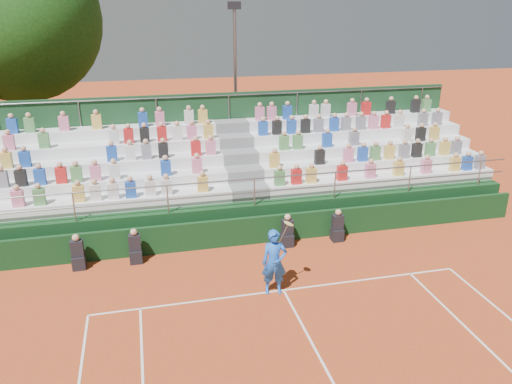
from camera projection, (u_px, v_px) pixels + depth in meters
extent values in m
plane|color=#B4451E|center=(284.00, 290.00, 14.62)|extent=(90.00, 90.00, 0.00)
cube|color=white|center=(284.00, 290.00, 14.62)|extent=(11.00, 0.06, 0.01)
cube|color=white|center=(322.00, 361.00, 11.71)|extent=(0.06, 6.40, 0.01)
cube|color=black|center=(258.00, 230.00, 17.36)|extent=(20.00, 0.15, 1.00)
cube|color=black|center=(79.00, 262.00, 15.76)|extent=(0.40, 0.40, 0.44)
cube|color=black|center=(77.00, 249.00, 15.59)|extent=(0.38, 0.25, 0.55)
sphere|color=tan|center=(76.00, 238.00, 15.46)|extent=(0.22, 0.22, 0.22)
cube|color=black|center=(136.00, 256.00, 16.14)|extent=(0.40, 0.40, 0.44)
cube|color=black|center=(135.00, 243.00, 15.97)|extent=(0.38, 0.25, 0.55)
sphere|color=tan|center=(134.00, 232.00, 15.84)|extent=(0.22, 0.22, 0.22)
cube|color=black|center=(287.00, 240.00, 17.25)|extent=(0.40, 0.40, 0.44)
cube|color=black|center=(287.00, 227.00, 17.08)|extent=(0.38, 0.25, 0.55)
sphere|color=tan|center=(288.00, 217.00, 16.94)|extent=(0.22, 0.22, 0.22)
cube|color=black|center=(337.00, 235.00, 17.64)|extent=(0.40, 0.40, 0.44)
cube|color=black|center=(338.00, 222.00, 17.47)|extent=(0.38, 0.25, 0.55)
sphere|color=tan|center=(338.00, 212.00, 17.34)|extent=(0.22, 0.22, 0.22)
cube|color=black|center=(240.00, 196.00, 20.14)|extent=(20.00, 5.20, 1.20)
cube|color=white|center=(98.00, 204.00, 17.18)|extent=(9.30, 0.85, 0.42)
cube|color=white|center=(382.00, 180.00, 19.49)|extent=(9.30, 0.85, 0.42)
cube|color=slate|center=(249.00, 191.00, 18.33)|extent=(1.40, 0.85, 0.42)
cube|color=white|center=(98.00, 184.00, 17.80)|extent=(9.30, 0.85, 0.42)
cube|color=white|center=(374.00, 164.00, 20.11)|extent=(9.30, 0.85, 0.42)
cube|color=slate|center=(244.00, 173.00, 18.96)|extent=(1.40, 0.85, 0.42)
cube|color=white|center=(98.00, 166.00, 18.43)|extent=(9.30, 0.85, 0.42)
cube|color=white|center=(365.00, 148.00, 20.74)|extent=(9.30, 0.85, 0.42)
cube|color=slate|center=(239.00, 157.00, 19.58)|extent=(1.40, 0.85, 0.42)
cube|color=white|center=(98.00, 149.00, 19.05)|extent=(9.30, 0.85, 0.42)
cube|color=white|center=(358.00, 133.00, 21.36)|extent=(9.30, 0.85, 0.42)
cube|color=slate|center=(235.00, 141.00, 20.21)|extent=(1.40, 0.85, 0.42)
cube|color=white|center=(98.00, 133.00, 19.68)|extent=(9.30, 0.85, 0.42)
cube|color=white|center=(350.00, 120.00, 21.99)|extent=(9.30, 0.85, 0.42)
cube|color=slate|center=(231.00, 126.00, 20.83)|extent=(1.40, 0.85, 0.42)
cube|color=#183E21|center=(229.00, 143.00, 21.62)|extent=(20.00, 0.12, 4.40)
cylinder|color=gray|center=(254.00, 179.00, 17.26)|extent=(20.00, 0.05, 0.05)
cylinder|color=gray|center=(229.00, 95.00, 20.79)|extent=(20.00, 0.05, 0.05)
cube|color=pink|center=(18.00, 198.00, 16.34)|extent=(0.36, 0.24, 0.56)
cube|color=#4C8C4C|center=(39.00, 197.00, 16.48)|extent=(0.36, 0.24, 0.56)
cube|color=gold|center=(79.00, 194.00, 16.75)|extent=(0.36, 0.24, 0.56)
cube|color=silver|center=(95.00, 192.00, 16.86)|extent=(0.36, 0.24, 0.56)
cube|color=silver|center=(113.00, 191.00, 16.99)|extent=(0.36, 0.24, 0.56)
cube|color=#1E4CB2|center=(131.00, 189.00, 17.12)|extent=(0.36, 0.24, 0.56)
cube|color=silver|center=(150.00, 188.00, 17.26)|extent=(0.36, 0.24, 0.56)
cube|color=silver|center=(167.00, 187.00, 17.38)|extent=(0.36, 0.24, 0.56)
cube|color=gold|center=(203.00, 184.00, 17.65)|extent=(0.36, 0.24, 0.56)
cube|color=slate|center=(2.00, 179.00, 16.84)|extent=(0.36, 0.24, 0.56)
cube|color=black|center=(21.00, 178.00, 16.96)|extent=(0.36, 0.24, 0.56)
cube|color=#1E4CB2|center=(40.00, 177.00, 17.09)|extent=(0.36, 0.24, 0.56)
cube|color=red|center=(61.00, 175.00, 17.24)|extent=(0.36, 0.24, 0.56)
cube|color=#4C8C4C|center=(77.00, 174.00, 17.35)|extent=(0.36, 0.24, 0.56)
cube|color=pink|center=(95.00, 173.00, 17.49)|extent=(0.36, 0.24, 0.56)
cube|color=silver|center=(114.00, 171.00, 17.63)|extent=(0.36, 0.24, 0.56)
cube|color=#1E4CB2|center=(166.00, 168.00, 18.02)|extent=(0.36, 0.24, 0.56)
cube|color=pink|center=(197.00, 166.00, 18.26)|extent=(0.36, 0.24, 0.56)
cube|color=gold|center=(6.00, 160.00, 17.47)|extent=(0.36, 0.24, 0.56)
cube|color=#1E4CB2|center=(25.00, 159.00, 17.60)|extent=(0.36, 0.24, 0.56)
cube|color=#1E4CB2|center=(112.00, 154.00, 18.24)|extent=(0.36, 0.24, 0.56)
cube|color=silver|center=(131.00, 152.00, 18.38)|extent=(0.36, 0.24, 0.56)
cube|color=slate|center=(146.00, 151.00, 18.50)|extent=(0.36, 0.24, 0.56)
cube|color=black|center=(163.00, 150.00, 18.64)|extent=(0.36, 0.24, 0.56)
cube|color=red|center=(196.00, 148.00, 18.90)|extent=(0.36, 0.24, 0.56)
cube|color=pink|center=(211.00, 147.00, 19.02)|extent=(0.36, 0.24, 0.56)
cube|color=pink|center=(9.00, 142.00, 18.09)|extent=(0.36, 0.24, 0.56)
cube|color=#4C8C4C|center=(44.00, 140.00, 18.34)|extent=(0.36, 0.24, 0.56)
cube|color=silver|center=(114.00, 137.00, 18.88)|extent=(0.36, 0.24, 0.56)
cube|color=red|center=(129.00, 136.00, 19.00)|extent=(0.36, 0.24, 0.56)
cube|color=black|center=(145.00, 135.00, 19.13)|extent=(0.36, 0.24, 0.56)
cube|color=red|center=(162.00, 134.00, 19.27)|extent=(0.36, 0.24, 0.56)
cube|color=silver|center=(177.00, 133.00, 19.40)|extent=(0.36, 0.24, 0.56)
cube|color=pink|center=(192.00, 132.00, 19.52)|extent=(0.36, 0.24, 0.56)
cube|color=gold|center=(208.00, 131.00, 19.66)|extent=(0.36, 0.24, 0.56)
cube|color=#1E4CB2|center=(12.00, 126.00, 18.71)|extent=(0.36, 0.24, 0.56)
cube|color=#4C8C4C|center=(30.00, 125.00, 18.84)|extent=(0.36, 0.24, 0.56)
cube|color=pink|center=(64.00, 123.00, 19.11)|extent=(0.36, 0.24, 0.56)
cube|color=gold|center=(97.00, 122.00, 19.37)|extent=(0.36, 0.24, 0.56)
cube|color=#1E4CB2|center=(143.00, 119.00, 19.75)|extent=(0.36, 0.24, 0.56)
cube|color=pink|center=(160.00, 119.00, 19.89)|extent=(0.36, 0.24, 0.56)
cube|color=silver|center=(189.00, 117.00, 20.14)|extent=(0.36, 0.24, 0.56)
cube|color=gold|center=(203.00, 116.00, 20.26)|extent=(0.36, 0.24, 0.56)
cube|color=#4C8C4C|center=(279.00, 178.00, 18.26)|extent=(0.36, 0.24, 0.56)
cube|color=red|center=(296.00, 176.00, 18.40)|extent=(0.36, 0.24, 0.56)
cube|color=gold|center=(311.00, 175.00, 18.53)|extent=(0.36, 0.24, 0.56)
cube|color=red|center=(342.00, 173.00, 18.79)|extent=(0.36, 0.24, 0.56)
cube|color=pink|center=(370.00, 171.00, 19.04)|extent=(0.36, 0.24, 0.56)
cube|color=gold|center=(399.00, 168.00, 19.30)|extent=(0.36, 0.24, 0.56)
cube|color=pink|center=(426.00, 166.00, 19.56)|extent=(0.36, 0.24, 0.56)
cube|color=gold|center=(455.00, 164.00, 19.83)|extent=(0.36, 0.24, 0.56)
cube|color=#1E4CB2|center=(467.00, 163.00, 19.95)|extent=(0.36, 0.24, 0.56)
cube|color=slate|center=(480.00, 162.00, 20.07)|extent=(0.36, 0.24, 0.56)
cube|color=gold|center=(274.00, 160.00, 18.89)|extent=(0.36, 0.24, 0.56)
cube|color=black|center=(320.00, 157.00, 19.29)|extent=(0.36, 0.24, 0.56)
cube|color=pink|center=(348.00, 155.00, 19.54)|extent=(0.36, 0.24, 0.56)
cube|color=#1E4CB2|center=(363.00, 154.00, 19.68)|extent=(0.36, 0.24, 0.56)
cube|color=#4C8C4C|center=(375.00, 153.00, 19.79)|extent=(0.36, 0.24, 0.56)
cube|color=gold|center=(389.00, 152.00, 19.92)|extent=(0.36, 0.24, 0.56)
cube|color=slate|center=(404.00, 151.00, 20.06)|extent=(0.36, 0.24, 0.56)
cube|color=black|center=(417.00, 150.00, 20.19)|extent=(0.36, 0.24, 0.56)
cube|color=#4C8C4C|center=(430.00, 149.00, 20.32)|extent=(0.36, 0.24, 0.56)
cube|color=gold|center=(444.00, 148.00, 20.46)|extent=(0.36, 0.24, 0.56)
cube|color=slate|center=(456.00, 147.00, 20.58)|extent=(0.36, 0.24, 0.56)
cube|color=#4C8C4C|center=(284.00, 143.00, 19.65)|extent=(0.36, 0.24, 0.56)
cube|color=#4C8C4C|center=(298.00, 142.00, 19.78)|extent=(0.36, 0.24, 0.56)
cube|color=#1E4CB2|center=(327.00, 140.00, 20.04)|extent=(0.36, 0.24, 0.56)
cube|color=slate|center=(354.00, 138.00, 20.29)|extent=(0.36, 0.24, 0.56)
cube|color=silver|center=(407.00, 135.00, 20.81)|extent=(0.36, 0.24, 0.56)
cube|color=black|center=(421.00, 134.00, 20.95)|extent=(0.36, 0.24, 0.56)
cube|color=gold|center=(434.00, 133.00, 21.08)|extent=(0.36, 0.24, 0.56)
cube|color=#1E4CB2|center=(263.00, 128.00, 20.14)|extent=(0.36, 0.24, 0.56)
cube|color=black|center=(277.00, 128.00, 20.27)|extent=(0.36, 0.24, 0.56)
cube|color=#1E4CB2|center=(291.00, 127.00, 20.40)|extent=(0.36, 0.24, 0.56)
cube|color=black|center=(305.00, 126.00, 20.53)|extent=(0.36, 0.24, 0.56)
cube|color=slate|center=(319.00, 125.00, 20.65)|extent=(0.36, 0.24, 0.56)
cube|color=#1E4CB2|center=(334.00, 124.00, 20.80)|extent=(0.36, 0.24, 0.56)
cube|color=slate|center=(346.00, 124.00, 20.92)|extent=(0.36, 0.24, 0.56)
cube|color=slate|center=(361.00, 123.00, 21.06)|extent=(0.36, 0.24, 0.56)
cube|color=pink|center=(373.00, 122.00, 21.19)|extent=(0.36, 0.24, 0.56)
cube|color=red|center=(386.00, 121.00, 21.31)|extent=(0.36, 0.24, 0.56)
cube|color=silver|center=(399.00, 121.00, 21.45)|extent=(0.36, 0.24, 0.56)
cube|color=slate|center=(423.00, 119.00, 21.69)|extent=(0.36, 0.24, 0.56)
cube|color=slate|center=(437.00, 119.00, 21.84)|extent=(0.36, 0.24, 0.56)
cube|color=pink|center=(260.00, 114.00, 20.78)|extent=(0.36, 0.24, 0.56)
cube|color=pink|center=(272.00, 113.00, 20.89)|extent=(0.36, 0.24, 0.56)
cube|color=#1E4CB2|center=(287.00, 112.00, 21.04)|extent=(0.36, 0.24, 0.56)
cube|color=silver|center=(314.00, 111.00, 21.29)|extent=(0.36, 0.24, 0.56)
cube|color=silver|center=(326.00, 110.00, 21.41)|extent=(0.36, 0.24, 0.56)
cube|color=pink|center=(352.00, 109.00, 21.67)|extent=(0.36, 0.24, 0.56)
cube|color=red|center=(366.00, 108.00, 21.82)|extent=(0.36, 0.24, 0.56)
cube|color=black|center=(391.00, 107.00, 22.07)|extent=(0.36, 0.24, 0.56)
cube|color=black|center=(415.00, 106.00, 22.33)|extent=(0.36, 0.24, 0.56)
cube|color=#4C8C4C|center=(426.00, 106.00, 22.45)|extent=(0.36, 0.24, 0.56)
imported|color=blue|center=(274.00, 262.00, 14.18)|extent=(0.78, 0.57, 1.97)
cylinder|color=gray|center=(283.00, 234.00, 13.93)|extent=(0.26, 0.03, 0.51)
cylinder|color=#E5D866|center=(289.00, 224.00, 13.86)|extent=(0.26, 0.28, 0.14)
cylinder|color=#371F14|center=(35.00, 128.00, 24.68)|extent=(0.50, 0.50, 4.19)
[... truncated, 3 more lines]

